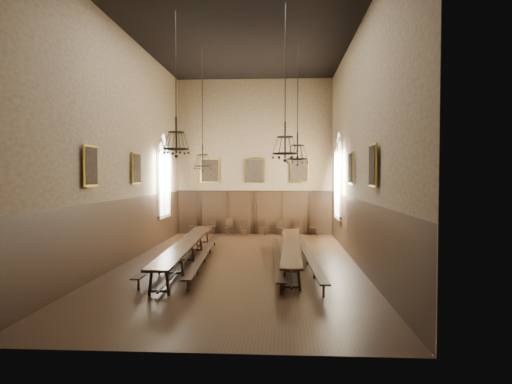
# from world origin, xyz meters

# --- Properties ---
(floor) EXTENTS (9.00, 18.00, 0.02)m
(floor) POSITION_xyz_m (0.00, 0.00, -0.01)
(floor) COLOR black
(floor) RESTS_ON ground
(ceiling) EXTENTS (9.00, 18.00, 0.02)m
(ceiling) POSITION_xyz_m (0.00, 0.00, 9.01)
(ceiling) COLOR black
(ceiling) RESTS_ON ground
(wall_back) EXTENTS (9.00, 0.02, 9.00)m
(wall_back) POSITION_xyz_m (0.00, 9.01, 4.50)
(wall_back) COLOR #917C59
(wall_back) RESTS_ON ground
(wall_front) EXTENTS (9.00, 0.02, 9.00)m
(wall_front) POSITION_xyz_m (0.00, -9.01, 4.50)
(wall_front) COLOR #917C59
(wall_front) RESTS_ON ground
(wall_left) EXTENTS (0.02, 18.00, 9.00)m
(wall_left) POSITION_xyz_m (-4.51, 0.00, 4.50)
(wall_left) COLOR #917C59
(wall_left) RESTS_ON ground
(wall_right) EXTENTS (0.02, 18.00, 9.00)m
(wall_right) POSITION_xyz_m (4.51, 0.00, 4.50)
(wall_right) COLOR #917C59
(wall_right) RESTS_ON ground
(wainscot_panelling) EXTENTS (9.00, 18.00, 2.50)m
(wainscot_panelling) POSITION_xyz_m (0.00, 0.00, 1.25)
(wainscot_panelling) COLOR black
(wainscot_panelling) RESTS_ON floor
(table_left) EXTENTS (1.27, 10.71, 0.83)m
(table_left) POSITION_xyz_m (-2.07, -0.11, 0.42)
(table_left) COLOR black
(table_left) RESTS_ON floor
(table_right) EXTENTS (0.83, 9.74, 0.76)m
(table_right) POSITION_xyz_m (1.98, 0.20, 0.38)
(table_right) COLOR black
(table_right) RESTS_ON floor
(bench_left_outer) EXTENTS (0.43, 9.30, 0.42)m
(bench_left_outer) POSITION_xyz_m (-2.54, -0.07, 0.27)
(bench_left_outer) COLOR black
(bench_left_outer) RESTS_ON floor
(bench_left_inner) EXTENTS (0.89, 9.64, 0.43)m
(bench_left_inner) POSITION_xyz_m (-1.39, -0.02, 0.28)
(bench_left_inner) COLOR black
(bench_left_inner) RESTS_ON floor
(bench_right_inner) EXTENTS (0.65, 9.68, 0.44)m
(bench_right_inner) POSITION_xyz_m (1.44, -0.17, 0.28)
(bench_right_inner) COLOR black
(bench_right_inner) RESTS_ON floor
(bench_right_outer) EXTENTS (0.73, 10.16, 0.46)m
(bench_right_outer) POSITION_xyz_m (2.60, -0.17, 0.29)
(bench_right_outer) COLOR black
(bench_right_outer) RESTS_ON floor
(chair_0) EXTENTS (0.54, 0.54, 1.02)m
(chair_0) POSITION_xyz_m (-3.52, 8.53, 0.31)
(chair_0) COLOR black
(chair_0) RESTS_ON floor
(chair_1) EXTENTS (0.48, 0.48, 1.02)m
(chair_1) POSITION_xyz_m (-2.48, 8.51, 0.31)
(chair_1) COLOR black
(chair_1) RESTS_ON floor
(chair_2) EXTENTS (0.50, 0.50, 0.92)m
(chair_2) POSITION_xyz_m (-1.40, 8.57, 0.28)
(chair_2) COLOR black
(chair_2) RESTS_ON floor
(chair_3) EXTENTS (0.41, 0.41, 0.91)m
(chair_3) POSITION_xyz_m (-0.56, 8.48, 0.27)
(chair_3) COLOR black
(chair_3) RESTS_ON floor
(chair_4) EXTENTS (0.41, 0.41, 0.88)m
(chair_4) POSITION_xyz_m (0.47, 8.54, 0.27)
(chair_4) COLOR black
(chair_4) RESTS_ON floor
(chair_5) EXTENTS (0.46, 0.46, 0.87)m
(chair_5) POSITION_xyz_m (1.49, 8.47, 0.26)
(chair_5) COLOR black
(chair_5) RESTS_ON floor
(chair_6) EXTENTS (0.48, 0.48, 0.92)m
(chair_6) POSITION_xyz_m (2.40, 8.49, 0.28)
(chair_6) COLOR black
(chair_6) RESTS_ON floor
(chair_7) EXTENTS (0.45, 0.45, 0.94)m
(chair_7) POSITION_xyz_m (3.39, 8.51, 0.28)
(chair_7) COLOR black
(chair_7) RESTS_ON floor
(chandelier_back_left) EXTENTS (0.76, 0.76, 5.31)m
(chandelier_back_left) POSITION_xyz_m (-1.87, 2.37, 4.23)
(chandelier_back_left) COLOR black
(chandelier_back_left) RESTS_ON ceiling
(chandelier_back_right) EXTENTS (0.91, 0.91, 5.06)m
(chandelier_back_right) POSITION_xyz_m (2.28, 2.15, 4.42)
(chandelier_back_right) COLOR black
(chandelier_back_right) RESTS_ON ceiling
(chandelier_front_left) EXTENTS (0.89, 0.89, 4.85)m
(chandelier_front_left) POSITION_xyz_m (-1.99, -2.03, 4.62)
(chandelier_front_left) COLOR black
(chandelier_front_left) RESTS_ON ceiling
(chandelier_front_right) EXTENTS (0.84, 0.84, 5.03)m
(chandelier_front_right) POSITION_xyz_m (1.73, -2.50, 4.45)
(chandelier_front_right) COLOR black
(chandelier_front_right) RESTS_ON ceiling
(portrait_back_0) EXTENTS (1.10, 0.12, 1.40)m
(portrait_back_0) POSITION_xyz_m (-2.60, 8.88, 3.70)
(portrait_back_0) COLOR gold
(portrait_back_0) RESTS_ON wall_back
(portrait_back_1) EXTENTS (1.10, 0.12, 1.40)m
(portrait_back_1) POSITION_xyz_m (0.00, 8.88, 3.70)
(portrait_back_1) COLOR gold
(portrait_back_1) RESTS_ON wall_back
(portrait_back_2) EXTENTS (1.10, 0.12, 1.40)m
(portrait_back_2) POSITION_xyz_m (2.60, 8.88, 3.70)
(portrait_back_2) COLOR gold
(portrait_back_2) RESTS_ON wall_back
(portrait_left_0) EXTENTS (0.12, 1.00, 1.30)m
(portrait_left_0) POSITION_xyz_m (-4.38, 1.00, 3.70)
(portrait_left_0) COLOR gold
(portrait_left_0) RESTS_ON wall_left
(portrait_left_1) EXTENTS (0.12, 1.00, 1.30)m
(portrait_left_1) POSITION_xyz_m (-4.38, -3.50, 3.70)
(portrait_left_1) COLOR gold
(portrait_left_1) RESTS_ON wall_left
(portrait_right_0) EXTENTS (0.12, 1.00, 1.30)m
(portrait_right_0) POSITION_xyz_m (4.38, 1.00, 3.70)
(portrait_right_0) COLOR gold
(portrait_right_0) RESTS_ON wall_right
(portrait_right_1) EXTENTS (0.12, 1.00, 1.30)m
(portrait_right_1) POSITION_xyz_m (4.38, -3.50, 3.70)
(portrait_right_1) COLOR gold
(portrait_right_1) RESTS_ON wall_right
(window_right) EXTENTS (0.20, 2.20, 4.60)m
(window_right) POSITION_xyz_m (4.43, 5.50, 3.40)
(window_right) COLOR white
(window_right) RESTS_ON wall_right
(window_left) EXTENTS (0.20, 2.20, 4.60)m
(window_left) POSITION_xyz_m (-4.43, 5.50, 3.40)
(window_left) COLOR white
(window_left) RESTS_ON wall_left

